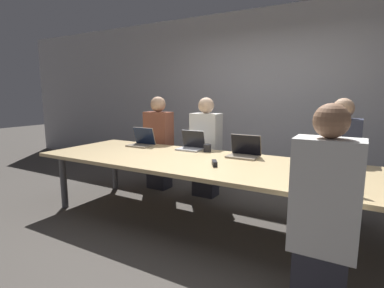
{
  "coord_description": "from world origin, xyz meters",
  "views": [
    {
      "loc": [
        1.36,
        -2.82,
        1.44
      ],
      "look_at": [
        -0.32,
        0.1,
        0.87
      ],
      "focal_mm": 28.0,
      "sensor_mm": 36.0,
      "label": 1
    }
  ],
  "objects": [
    {
      "name": "ground_plane",
      "position": [
        0.0,
        0.0,
        0.0
      ],
      "size": [
        24.0,
        24.0,
        0.0
      ],
      "primitive_type": "plane",
      "color": "#4C4742"
    },
    {
      "name": "curtain_wall",
      "position": [
        0.0,
        2.13,
        1.4
      ],
      "size": [
        12.0,
        0.06,
        2.8
      ],
      "color": "#ADADB2",
      "rests_on": "ground_plane"
    },
    {
      "name": "conference_table",
      "position": [
        0.0,
        0.0,
        0.68
      ],
      "size": [
        4.13,
        1.27,
        0.72
      ],
      "color": "#D6B77F",
      "rests_on": "ground_plane"
    },
    {
      "name": "laptop_near_right",
      "position": [
        1.19,
        -0.39,
        0.8
      ],
      "size": [
        0.34,
        0.26,
        0.26
      ],
      "rotation": [
        0.0,
        0.0,
        3.14
      ],
      "color": "#333338",
      "rests_on": "conference_table"
    },
    {
      "name": "person_near_right",
      "position": [
        1.19,
        -0.87,
        0.67
      ],
      "size": [
        0.4,
        0.24,
        1.39
      ],
      "rotation": [
        0.0,
        0.0,
        3.14
      ],
      "color": "#2D2D38",
      "rests_on": "ground_plane"
    },
    {
      "name": "laptop_far_right",
      "position": [
        1.06,
        0.38,
        0.8
      ],
      "size": [
        0.33,
        0.26,
        0.26
      ],
      "color": "gray",
      "rests_on": "conference_table"
    },
    {
      "name": "person_far_right",
      "position": [
        1.16,
        0.81,
        0.68
      ],
      "size": [
        0.4,
        0.24,
        1.4
      ],
      "color": "#2D2D38",
      "rests_on": "ground_plane"
    },
    {
      "name": "laptop_far_left",
      "position": [
        -1.29,
        0.4,
        0.8
      ],
      "size": [
        0.34,
        0.25,
        0.25
      ],
      "color": "gray",
      "rests_on": "conference_table"
    },
    {
      "name": "person_far_left",
      "position": [
        -1.32,
        0.82,
        0.69
      ],
      "size": [
        0.4,
        0.24,
        1.4
      ],
      "color": "#2D2D38",
      "rests_on": "ground_plane"
    },
    {
      "name": "laptop_far_center",
      "position": [
        0.2,
        0.4,
        0.8
      ],
      "size": [
        0.35,
        0.25,
        0.25
      ],
      "color": "gray",
      "rests_on": "conference_table"
    },
    {
      "name": "laptop_far_midleft",
      "position": [
        -0.55,
        0.5,
        0.8
      ],
      "size": [
        0.32,
        0.24,
        0.25
      ],
      "color": "silver",
      "rests_on": "conference_table"
    },
    {
      "name": "person_far_midleft",
      "position": [
        -0.53,
        0.86,
        0.68
      ],
      "size": [
        0.4,
        0.24,
        1.39
      ],
      "color": "#2D2D38",
      "rests_on": "ground_plane"
    },
    {
      "name": "cup_far_midleft",
      "position": [
        -0.31,
        0.47,
        0.77
      ],
      "size": [
        0.09,
        0.09,
        0.09
      ],
      "color": "#232328",
      "rests_on": "conference_table"
    },
    {
      "name": "stapler",
      "position": [
        0.09,
        -0.16,
        0.75
      ],
      "size": [
        0.12,
        0.15,
        0.05
      ],
      "rotation": [
        0.0,
        0.0,
        0.56
      ],
      "color": "black",
      "rests_on": "conference_table"
    }
  ]
}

